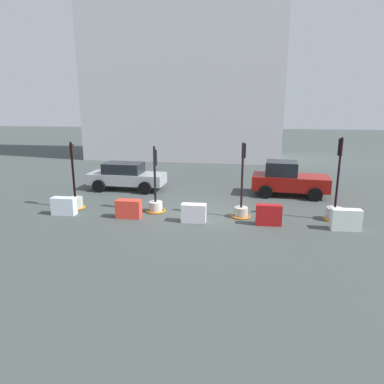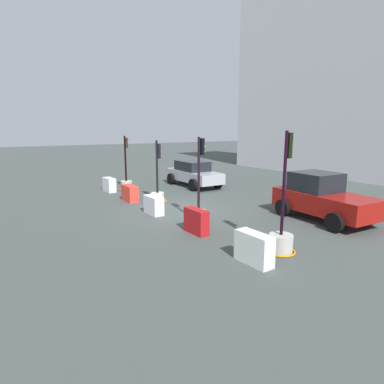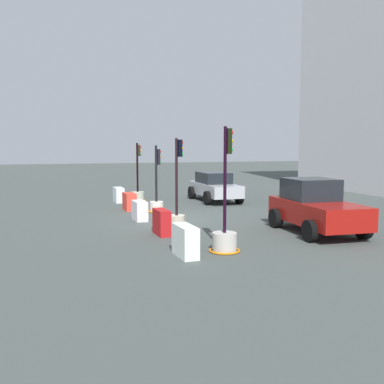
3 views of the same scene
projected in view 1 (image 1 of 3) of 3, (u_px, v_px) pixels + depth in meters
ground_plane at (199, 213)px, 16.00m from camera, size 120.00×120.00×0.00m
traffic_light_0 at (75, 199)px, 16.68m from camera, size 0.88×0.88×3.17m
traffic_light_1 at (156, 202)px, 16.14m from camera, size 0.91×0.91×3.03m
traffic_light_2 at (241, 206)px, 15.32m from camera, size 0.85×0.85×3.28m
traffic_light_3 at (335, 208)px, 14.93m from camera, size 0.89×0.89×3.54m
construction_barrier_0 at (64, 206)px, 15.71m from camera, size 1.08×0.47×0.80m
construction_barrier_1 at (129, 209)px, 15.26m from camera, size 1.09×0.51×0.81m
construction_barrier_2 at (194, 213)px, 14.71m from camera, size 1.05×0.48×0.78m
construction_barrier_3 at (269, 215)px, 14.32m from camera, size 1.05×0.40×0.87m
construction_barrier_4 at (346, 220)px, 13.76m from camera, size 1.14×0.46×0.85m
car_red_compact at (288, 179)px, 18.99m from camera, size 4.14×2.42×1.86m
car_silver_hatchback at (126, 176)px, 20.28m from camera, size 4.42×2.10×1.58m
building_main_facade at (185, 64)px, 31.42m from camera, size 17.97×7.47×16.83m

